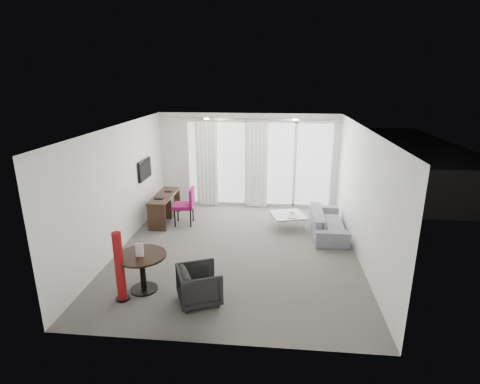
# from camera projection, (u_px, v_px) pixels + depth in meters

# --- Properties ---
(floor) EXTENTS (5.00, 6.00, 0.00)m
(floor) POSITION_uv_depth(u_px,v_px,m) (237.00, 249.00, 8.05)
(floor) COLOR #5B5751
(floor) RESTS_ON ground
(ceiling) EXTENTS (5.00, 6.00, 0.00)m
(ceiling) POSITION_uv_depth(u_px,v_px,m) (237.00, 128.00, 7.28)
(ceiling) COLOR white
(ceiling) RESTS_ON ground
(wall_left) EXTENTS (0.00, 6.00, 2.60)m
(wall_left) POSITION_uv_depth(u_px,v_px,m) (120.00, 188.00, 7.90)
(wall_left) COLOR silver
(wall_left) RESTS_ON ground
(wall_right) EXTENTS (0.00, 6.00, 2.60)m
(wall_right) POSITION_uv_depth(u_px,v_px,m) (362.00, 195.00, 7.43)
(wall_right) COLOR silver
(wall_right) RESTS_ON ground
(wall_front) EXTENTS (5.00, 0.00, 2.60)m
(wall_front) POSITION_uv_depth(u_px,v_px,m) (213.00, 260.00, 4.81)
(wall_front) COLOR silver
(wall_front) RESTS_ON ground
(window_panel) EXTENTS (4.00, 0.02, 2.38)m
(window_panel) POSITION_uv_depth(u_px,v_px,m) (259.00, 164.00, 10.50)
(window_panel) COLOR white
(window_panel) RESTS_ON ground
(window_frame) EXTENTS (4.10, 0.06, 2.44)m
(window_frame) POSITION_uv_depth(u_px,v_px,m) (259.00, 164.00, 10.49)
(window_frame) COLOR white
(window_frame) RESTS_ON ground
(curtain_left) EXTENTS (0.60, 0.20, 2.38)m
(curtain_left) POSITION_uv_depth(u_px,v_px,m) (207.00, 164.00, 10.48)
(curtain_left) COLOR white
(curtain_left) RESTS_ON ground
(curtain_right) EXTENTS (0.60, 0.20, 2.38)m
(curtain_right) POSITION_uv_depth(u_px,v_px,m) (257.00, 165.00, 10.35)
(curtain_right) COLOR white
(curtain_right) RESTS_ON ground
(curtain_track) EXTENTS (4.80, 0.04, 0.04)m
(curtain_track) POSITION_uv_depth(u_px,v_px,m) (248.00, 119.00, 10.00)
(curtain_track) COLOR #B2B2B7
(curtain_track) RESTS_ON ceiling
(downlight_a) EXTENTS (0.12, 0.12, 0.02)m
(downlight_a) POSITION_uv_depth(u_px,v_px,m) (206.00, 119.00, 8.89)
(downlight_a) COLOR #FFE0B2
(downlight_a) RESTS_ON ceiling
(downlight_b) EXTENTS (0.12, 0.12, 0.02)m
(downlight_b) POSITION_uv_depth(u_px,v_px,m) (296.00, 120.00, 8.69)
(downlight_b) COLOR #FFE0B2
(downlight_b) RESTS_ON ceiling
(desk) EXTENTS (0.46, 1.47, 0.69)m
(desk) POSITION_uv_depth(u_px,v_px,m) (165.00, 208.00, 9.54)
(desk) COLOR #312016
(desk) RESTS_ON floor
(tv) EXTENTS (0.05, 0.80, 0.50)m
(tv) POSITION_uv_depth(u_px,v_px,m) (145.00, 169.00, 9.26)
(tv) COLOR black
(tv) RESTS_ON wall_left
(desk_chair) EXTENTS (0.55, 0.52, 0.95)m
(desk_chair) POSITION_uv_depth(u_px,v_px,m) (184.00, 206.00, 9.26)
(desk_chair) COLOR #801049
(desk_chair) RESTS_ON floor
(round_table) EXTENTS (1.12, 1.12, 0.67)m
(round_table) POSITION_uv_depth(u_px,v_px,m) (143.00, 272.00, 6.41)
(round_table) COLOR black
(round_table) RESTS_ON floor
(menu_card) EXTENTS (0.13, 0.03, 0.24)m
(menu_card) POSITION_uv_depth(u_px,v_px,m) (140.00, 254.00, 6.23)
(menu_card) COLOR white
(menu_card) RESTS_ON round_table
(red_lamp) EXTENTS (0.31, 0.31, 1.20)m
(red_lamp) POSITION_uv_depth(u_px,v_px,m) (120.00, 267.00, 6.06)
(red_lamp) COLOR maroon
(red_lamp) RESTS_ON floor
(tub_armchair) EXTENTS (0.88, 0.87, 0.61)m
(tub_armchair) POSITION_uv_depth(u_px,v_px,m) (199.00, 285.00, 6.09)
(tub_armchair) COLOR black
(tub_armchair) RESTS_ON floor
(coffee_table) EXTENTS (0.94, 0.94, 0.34)m
(coffee_table) POSITION_uv_depth(u_px,v_px,m) (287.00, 221.00, 9.15)
(coffee_table) COLOR gray
(coffee_table) RESTS_ON floor
(remote) EXTENTS (0.11, 0.17, 0.02)m
(remote) POSITION_uv_depth(u_px,v_px,m) (293.00, 213.00, 9.13)
(remote) COLOR black
(remote) RESTS_ON coffee_table
(magazine) EXTENTS (0.29, 0.34, 0.02)m
(magazine) POSITION_uv_depth(u_px,v_px,m) (293.00, 216.00, 8.96)
(magazine) COLOR gray
(magazine) RESTS_ON coffee_table
(sofa) EXTENTS (0.73, 1.87, 0.55)m
(sofa) POSITION_uv_depth(u_px,v_px,m) (328.00, 222.00, 8.80)
(sofa) COLOR slate
(sofa) RESTS_ON floor
(terrace_slab) EXTENTS (5.60, 3.00, 0.12)m
(terrace_slab) POSITION_uv_depth(u_px,v_px,m) (261.00, 191.00, 12.31)
(terrace_slab) COLOR #4D4D50
(terrace_slab) RESTS_ON ground
(rattan_chair_a) EXTENTS (0.59, 0.59, 0.80)m
(rattan_chair_a) POSITION_uv_depth(u_px,v_px,m) (274.00, 180.00, 11.94)
(rattan_chair_a) COLOR #4B3A24
(rattan_chair_a) RESTS_ON terrace_slab
(rattan_chair_b) EXTENTS (0.63, 0.63, 0.77)m
(rattan_chair_b) POSITION_uv_depth(u_px,v_px,m) (301.00, 176.00, 12.46)
(rattan_chair_b) COLOR #4B3A24
(rattan_chair_b) RESTS_ON terrace_slab
(rattan_table) EXTENTS (0.58, 0.58, 0.56)m
(rattan_table) POSITION_uv_depth(u_px,v_px,m) (283.00, 182.00, 12.17)
(rattan_table) COLOR #4B3A24
(rattan_table) RESTS_ON terrace_slab
(balustrade) EXTENTS (5.50, 0.06, 1.05)m
(balustrade) POSITION_uv_depth(u_px,v_px,m) (263.00, 165.00, 13.53)
(balustrade) COLOR #B2B2B7
(balustrade) RESTS_ON terrace_slab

